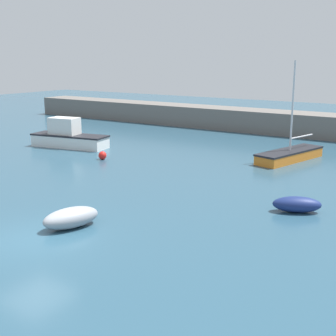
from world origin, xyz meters
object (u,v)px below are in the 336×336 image
at_px(sailboat_tall_mast, 290,154).
at_px(motorboat_with_cabin, 68,137).
at_px(mooring_buoy_red, 102,155).
at_px(fishing_dinghy_green, 297,204).
at_px(dinghy_near_pier, 71,218).

bearing_deg(sailboat_tall_mast, motorboat_with_cabin, -59.35).
bearing_deg(mooring_buoy_red, fishing_dinghy_green, -13.50).
bearing_deg(dinghy_near_pier, fishing_dinghy_green, 153.30).
xyz_separation_m(motorboat_with_cabin, sailboat_tall_mast, (15.81, 4.76, -0.38)).
height_order(motorboat_with_cabin, fishing_dinghy_green, motorboat_with_cabin).
distance_m(motorboat_with_cabin, mooring_buoy_red, 5.53).
relative_size(motorboat_with_cabin, dinghy_near_pier, 2.40).
bearing_deg(motorboat_with_cabin, dinghy_near_pier, -54.85).
bearing_deg(mooring_buoy_red, motorboat_with_cabin, 159.37).
relative_size(sailboat_tall_mast, mooring_buoy_red, 11.85).
height_order(fishing_dinghy_green, sailboat_tall_mast, sailboat_tall_mast).
xyz_separation_m(fishing_dinghy_green, mooring_buoy_red, (-14.61, 3.51, -0.08)).
bearing_deg(motorboat_with_cabin, fishing_dinghy_green, -25.94).
relative_size(motorboat_with_cabin, fishing_dinghy_green, 2.70).
xyz_separation_m(sailboat_tall_mast, dinghy_near_pier, (-3.06, -17.21, 0.00)).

